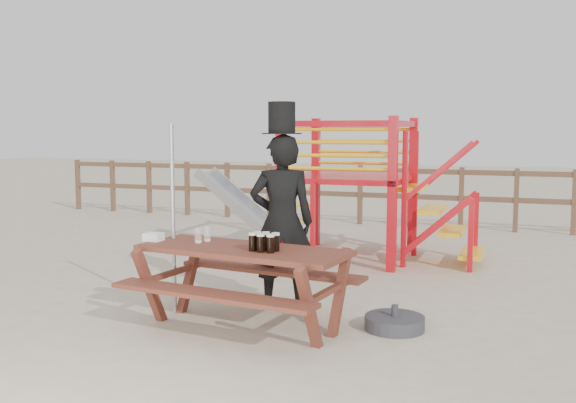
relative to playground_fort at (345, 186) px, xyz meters
name	(u,v)px	position (x,y,z in m)	size (l,w,h in m)	color
ground	(236,321)	(-0.12, -3.58, -1.07)	(60.00, 60.00, 0.00)	#C4B699
back_fence	(384,189)	(-0.12, 3.42, -0.34)	(15.09, 0.09, 1.20)	brown
playground_fort	(345,186)	(0.00, 0.00, 0.00)	(4.71, 1.84, 2.10)	red
picnic_table	(243,277)	(0.04, -3.75, -0.57)	(2.19, 1.64, 0.79)	brown
man_with_hat	(282,217)	(0.13, -2.96, -0.08)	(0.80, 0.68, 2.20)	black
metal_pole	(173,219)	(-0.87, -3.51, -0.08)	(0.04, 0.04, 1.98)	#B2B2B7
parasol_base	(395,323)	(1.42, -3.29, -1.00)	(0.58, 0.58, 0.24)	#313136
paper_bag	(153,237)	(-0.98, -3.71, -0.24)	(0.18, 0.14, 0.08)	white
stout_pints	(264,242)	(0.29, -3.84, -0.20)	(0.28, 0.19, 0.17)	black
empty_glasses	(203,235)	(-0.47, -3.60, -0.21)	(0.11, 0.19, 0.15)	silver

